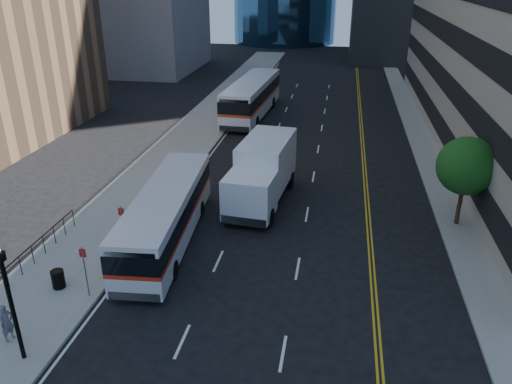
# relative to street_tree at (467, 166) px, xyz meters

# --- Properties ---
(ground) EXTENTS (160.00, 160.00, 0.00)m
(ground) POSITION_rel_street_tree_xyz_m (-9.00, -8.00, -3.64)
(ground) COLOR black
(ground) RESTS_ON ground
(sidewalk_west) EXTENTS (5.00, 90.00, 0.15)m
(sidewalk_west) POSITION_rel_street_tree_xyz_m (-19.50, 17.00, -3.57)
(sidewalk_west) COLOR gray
(sidewalk_west) RESTS_ON ground
(sidewalk_east) EXTENTS (2.00, 90.00, 0.15)m
(sidewalk_east) POSITION_rel_street_tree_xyz_m (-0.00, 17.00, -3.57)
(sidewalk_east) COLOR gray
(sidewalk_east) RESTS_ON ground
(street_tree) EXTENTS (3.20, 3.20, 5.10)m
(street_tree) POSITION_rel_street_tree_xyz_m (0.00, 0.00, 0.00)
(street_tree) COLOR #332114
(street_tree) RESTS_ON sidewalk_east
(lamp_post) EXTENTS (0.28, 0.28, 4.56)m
(lamp_post) POSITION_rel_street_tree_xyz_m (-18.00, -14.00, -0.92)
(lamp_post) COLOR black
(lamp_post) RESTS_ON sidewalk_west
(bus_front) EXTENTS (3.39, 11.72, 2.98)m
(bus_front) POSITION_rel_street_tree_xyz_m (-15.60, -4.50, -2.01)
(bus_front) COLOR silver
(bus_front) RESTS_ON ground
(bus_rear) EXTENTS (3.74, 13.70, 3.50)m
(bus_rear) POSITION_rel_street_tree_xyz_m (-15.60, 21.07, -1.73)
(bus_rear) COLOR white
(bus_rear) RESTS_ON ground
(box_truck) EXTENTS (3.49, 8.19, 3.81)m
(box_truck) POSITION_rel_street_tree_xyz_m (-11.43, 1.34, -1.63)
(box_truck) COLOR white
(box_truck) RESTS_ON ground
(trash_can) EXTENTS (0.74, 0.74, 0.87)m
(trash_can) POSITION_rel_street_tree_xyz_m (-19.06, -9.61, -3.06)
(trash_can) COLOR black
(trash_can) RESTS_ON sidewalk_west
(pedestrian) EXTENTS (0.52, 0.66, 1.59)m
(pedestrian) POSITION_rel_street_tree_xyz_m (-19.10, -13.18, -2.69)
(pedestrian) COLOR #5C5C64
(pedestrian) RESTS_ON sidewalk_west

